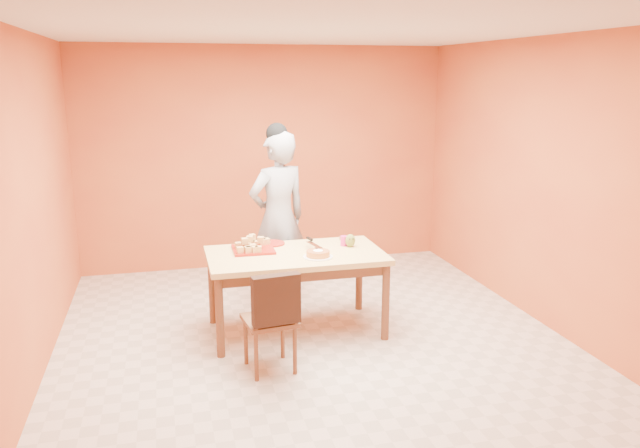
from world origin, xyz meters
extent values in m
plane|color=beige|center=(0.00, 0.00, 0.00)|extent=(5.00, 5.00, 0.00)
plane|color=silver|center=(0.00, 0.00, 2.70)|extent=(5.00, 5.00, 0.00)
plane|color=#C15F2C|center=(0.00, 2.50, 1.35)|extent=(4.50, 0.00, 4.50)
plane|color=#C15F2C|center=(-2.25, 0.00, 1.35)|extent=(0.00, 5.00, 5.00)
plane|color=#C15F2C|center=(2.25, 0.00, 1.35)|extent=(0.00, 5.00, 5.00)
cube|color=tan|center=(-0.10, 0.29, 0.73)|extent=(1.60, 0.90, 0.05)
cube|color=brown|center=(-0.10, 0.29, 0.66)|extent=(1.48, 0.78, 0.10)
cylinder|color=brown|center=(-0.84, -0.10, 0.35)|extent=(0.07, 0.07, 0.71)
cylinder|color=brown|center=(-0.84, 0.68, 0.35)|extent=(0.07, 0.07, 0.71)
cylinder|color=brown|center=(0.64, -0.10, 0.35)|extent=(0.07, 0.07, 0.71)
cylinder|color=brown|center=(0.64, 0.68, 0.35)|extent=(0.07, 0.07, 0.71)
imported|color=gray|center=(-0.10, 1.11, 0.90)|extent=(0.76, 0.63, 1.80)
cube|color=maroon|center=(-0.46, 0.46, 0.77)|extent=(0.38, 0.38, 0.02)
cylinder|color=maroon|center=(-0.26, 0.64, 0.77)|extent=(0.26, 0.26, 0.01)
cylinder|color=white|center=(0.07, 0.10, 0.77)|extent=(0.31, 0.31, 0.01)
cylinder|color=orange|center=(0.07, 0.10, 0.80)|extent=(0.27, 0.27, 0.05)
cube|color=silver|center=(0.08, 0.28, 0.83)|extent=(0.10, 0.27, 0.01)
ellipsoid|color=olive|center=(0.45, 0.37, 0.82)|extent=(0.10, 0.08, 0.12)
cylinder|color=#D82077|center=(0.40, 0.42, 0.81)|extent=(0.07, 0.07, 0.09)
cylinder|color=black|center=(0.47, 0.64, 0.77)|extent=(0.12, 0.12, 0.03)
camera|label=1|loc=(-1.23, -5.07, 2.34)|focal=35.00mm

